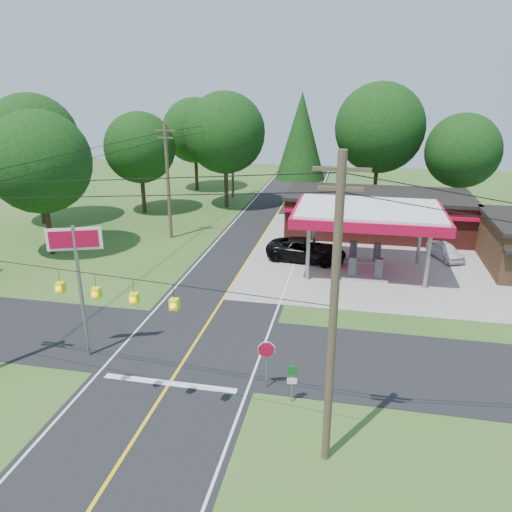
% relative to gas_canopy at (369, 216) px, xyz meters
% --- Properties ---
extents(ground, '(120.00, 120.00, 0.00)m').
position_rel_gas_canopy_xyz_m(ground, '(-9.00, -13.00, -4.27)').
color(ground, '#2A531D').
rests_on(ground, ground).
extents(main_highway, '(8.00, 120.00, 0.02)m').
position_rel_gas_canopy_xyz_m(main_highway, '(-9.00, -13.00, -4.26)').
color(main_highway, black).
rests_on(main_highway, ground).
extents(cross_road, '(70.00, 7.00, 0.02)m').
position_rel_gas_canopy_xyz_m(cross_road, '(-9.00, -13.00, -4.25)').
color(cross_road, black).
rests_on(cross_road, ground).
extents(lane_center_yellow, '(0.15, 110.00, 0.00)m').
position_rel_gas_canopy_xyz_m(lane_center_yellow, '(-9.00, -13.00, -4.24)').
color(lane_center_yellow, yellow).
rests_on(lane_center_yellow, main_highway).
extents(gas_canopy, '(10.60, 7.40, 4.88)m').
position_rel_gas_canopy_xyz_m(gas_canopy, '(0.00, 0.00, 0.00)').
color(gas_canopy, gray).
rests_on(gas_canopy, ground).
extents(convenience_store, '(16.40, 7.55, 3.80)m').
position_rel_gas_canopy_xyz_m(convenience_store, '(1.00, 9.98, -2.35)').
color(convenience_store, maroon).
rests_on(convenience_store, ground).
extents(utility_pole_near_right, '(1.80, 0.30, 11.50)m').
position_rel_gas_canopy_xyz_m(utility_pole_near_right, '(-1.50, -20.00, 1.69)').
color(utility_pole_near_right, '#473828').
rests_on(utility_pole_near_right, ground).
extents(utility_pole_far_left, '(1.80, 0.30, 10.00)m').
position_rel_gas_canopy_xyz_m(utility_pole_far_left, '(-17.00, 5.00, 0.93)').
color(utility_pole_far_left, '#473828').
rests_on(utility_pole_far_left, ground).
extents(utility_pole_north, '(0.30, 0.30, 9.50)m').
position_rel_gas_canopy_xyz_m(utility_pole_north, '(-15.50, 22.00, 0.48)').
color(utility_pole_north, '#473828').
rests_on(utility_pole_north, ground).
extents(overhead_beacons, '(17.04, 2.04, 1.03)m').
position_rel_gas_canopy_xyz_m(overhead_beacons, '(-10.00, -19.00, 1.95)').
color(overhead_beacons, black).
rests_on(overhead_beacons, ground).
extents(treeline_backdrop, '(70.27, 51.59, 13.30)m').
position_rel_gas_canopy_xyz_m(treeline_backdrop, '(-8.18, 11.01, 3.22)').
color(treeline_backdrop, '#332316').
rests_on(treeline_backdrop, ground).
extents(suv_car, '(6.89, 6.89, 1.71)m').
position_rel_gas_canopy_xyz_m(suv_car, '(-4.50, 1.50, -3.41)').
color(suv_car, black).
rests_on(suv_car, ground).
extents(sedan_car, '(5.01, 5.01, 1.30)m').
position_rel_gas_canopy_xyz_m(sedan_car, '(6.24, 4.00, -3.62)').
color(sedan_car, white).
rests_on(sedan_car, ground).
extents(big_stop_sign, '(2.46, 0.96, 6.96)m').
position_rel_gas_canopy_xyz_m(big_stop_sign, '(-14.00, -15.01, 0.92)').
color(big_stop_sign, gray).
rests_on(big_stop_sign, ground).
extents(octagonal_stop_sign, '(0.83, 0.23, 2.43)m').
position_rel_gas_canopy_xyz_m(octagonal_stop_sign, '(-4.50, -16.01, -2.46)').
color(octagonal_stop_sign, gray).
rests_on(octagonal_stop_sign, ground).
extents(route_sign_post, '(0.43, 0.12, 2.11)m').
position_rel_gas_canopy_xyz_m(route_sign_post, '(-3.20, -16.86, -3.01)').
color(route_sign_post, gray).
rests_on(route_sign_post, ground).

